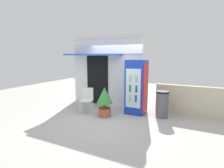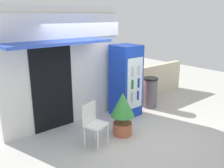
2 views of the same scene
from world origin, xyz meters
name	(u,v)px [view 1 (image 1 of 2)]	position (x,y,z in m)	size (l,w,h in m)	color
ground	(105,116)	(0.00, 0.00, 0.00)	(16.00, 16.00, 0.00)	beige
storefront_building	(106,69)	(-0.70, 1.38, 1.51)	(3.19, 1.05, 2.89)	silver
drink_cooler	(136,87)	(0.86, 0.80, 0.97)	(0.68, 0.73, 1.93)	#1438B2
plastic_chair	(87,98)	(-0.77, 0.05, 0.54)	(0.53, 0.51, 0.91)	silver
potted_plant_near_shop	(105,100)	(0.00, -0.03, 0.59)	(0.55, 0.55, 1.02)	#AD5B3D
trash_bin	(162,104)	(1.80, 0.74, 0.46)	(0.42, 0.42, 0.91)	#595960
stone_boundary_wall	(195,101)	(2.78, 1.44, 0.52)	(2.65, 0.21, 1.04)	beige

